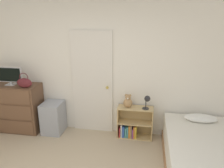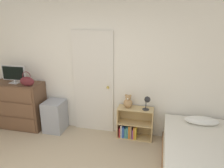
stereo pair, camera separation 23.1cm
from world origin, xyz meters
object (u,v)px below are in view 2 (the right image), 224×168
at_px(dresser, 20,105).
at_px(tv, 14,74).
at_px(storage_bin, 55,116).
at_px(desk_lamp, 147,101).
at_px(teddy_bear, 128,102).
at_px(bookshelf, 133,126).
at_px(bed, 206,160).
at_px(handbag, 27,81).

height_order(dresser, tv, tv).
distance_m(storage_bin, desk_lamp, 1.90).
bearing_deg(dresser, teddy_bear, 2.50).
bearing_deg(storage_bin, bookshelf, 3.06).
bearing_deg(teddy_bear, bed, -31.54).
bearing_deg(teddy_bear, tv, -177.18).
bearing_deg(dresser, bookshelf, 2.50).
relative_size(tv, handbag, 1.70).
bearing_deg(storage_bin, tv, -177.69).
distance_m(dresser, storage_bin, 0.80).
bearing_deg(handbag, bed, -9.94).
relative_size(handbag, desk_lamp, 1.12).
distance_m(dresser, bookshelf, 2.38).
height_order(tv, bookshelf, tv).
xyz_separation_m(dresser, handbag, (0.34, -0.13, 0.58)).
bearing_deg(desk_lamp, tv, -178.45).
relative_size(desk_lamp, bed, 0.14).
relative_size(teddy_bear, desk_lamp, 0.98).
bearing_deg(handbag, dresser, 158.80).
xyz_separation_m(tv, teddy_bear, (2.29, 0.11, -0.43)).
bearing_deg(desk_lamp, teddy_bear, 173.35).
bearing_deg(desk_lamp, handbag, -175.27).
distance_m(handbag, teddy_bear, 1.97).
bearing_deg(tv, desk_lamp, 1.55).
bearing_deg(bookshelf, teddy_bear, -177.50).
xyz_separation_m(storage_bin, bed, (2.78, -0.71, -0.06)).
xyz_separation_m(bookshelf, desk_lamp, (0.25, -0.05, 0.56)).
bearing_deg(bookshelf, handbag, -173.40).
bearing_deg(bookshelf, storage_bin, -176.94).
bearing_deg(teddy_bear, bookshelf, 2.50).
relative_size(storage_bin, desk_lamp, 2.37).
distance_m(dresser, handbag, 0.69).
relative_size(handbag, bed, 0.16).
height_order(storage_bin, desk_lamp, desk_lamp).
bearing_deg(handbag, desk_lamp, 4.73).
height_order(handbag, desk_lamp, handbag).
bearing_deg(storage_bin, desk_lamp, 1.22).
bearing_deg(bookshelf, dresser, -177.50).
distance_m(handbag, bookshelf, 2.20).
relative_size(tv, teddy_bear, 1.94).
xyz_separation_m(handbag, desk_lamp, (2.28, 0.19, -0.27)).
height_order(tv, storage_bin, tv).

